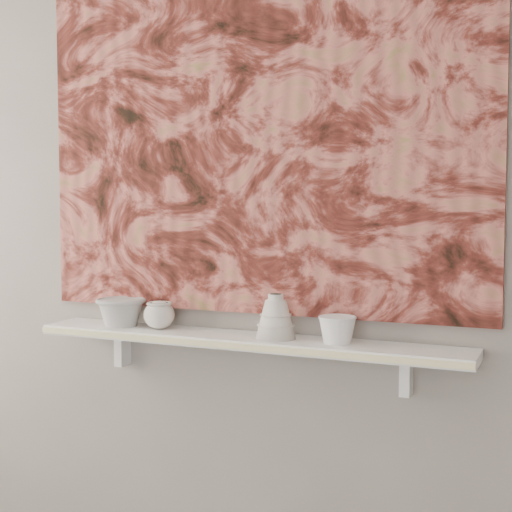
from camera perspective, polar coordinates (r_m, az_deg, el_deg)
The scene contains 11 objects.
wall_back at distance 2.26m, azimuth -0.00°, elevation 4.54°, with size 3.60×3.60×0.00m, color slate.
shelf at distance 2.21m, azimuth -1.00°, elevation -6.77°, with size 1.40×0.18×0.03m, color white.
shelf_stripe at distance 2.13m, azimuth -2.05°, elevation -7.19°, with size 1.40×0.01×0.02m, color beige.
bracket_left at distance 2.52m, azimuth -10.63°, elevation -7.25°, with size 0.03×0.06×0.12m, color white.
bracket_right at distance 2.14m, azimuth 11.94°, elevation -9.29°, with size 0.03×0.06×0.12m, color white.
painting at distance 2.26m, azimuth -0.15°, elevation 9.38°, with size 1.50×0.03×1.10m, color #5D211B.
house_motif at distance 2.10m, azimuth 11.05°, elevation 1.30°, with size 0.09×0.00×0.08m, color black.
bowl_grey at distance 2.42m, azimuth -10.76°, elevation -4.40°, with size 0.17×0.17×0.10m, color #9E9E9B, non-canonical shape.
cup_cream at distance 2.34m, azimuth -7.75°, elevation -4.70°, with size 0.10×0.10×0.09m, color beige, non-canonical shape.
bell_vessel at distance 2.16m, azimuth 1.58°, elevation -4.83°, with size 0.12×0.12×0.13m, color beige, non-canonical shape.
bowl_white at distance 2.10m, azimuth 6.53°, elevation -5.85°, with size 0.11×0.11×0.08m, color silver, non-canonical shape.
Camera 1 is at (0.91, -0.47, 1.33)m, focal length 50.00 mm.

